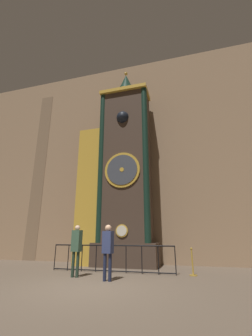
# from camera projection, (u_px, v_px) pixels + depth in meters

# --- Properties ---
(ground_plane) EXTENTS (28.00, 28.00, 0.00)m
(ground_plane) POSITION_uv_depth(u_px,v_px,m) (88.00, 288.00, 6.26)
(ground_plane) COLOR brown
(cathedral_back_wall) EXTENTS (24.00, 0.32, 12.52)m
(cathedral_back_wall) POSITION_uv_depth(u_px,v_px,m) (134.00, 153.00, 13.65)
(cathedral_back_wall) COLOR #997A5B
(cathedral_back_wall) RESTS_ON ground_plane
(clock_tower) EXTENTS (4.21, 1.80, 11.22)m
(clock_tower) POSITION_uv_depth(u_px,v_px,m) (118.00, 174.00, 12.22)
(clock_tower) COLOR #423328
(clock_tower) RESTS_ON ground_plane
(railing_fence) EXTENTS (5.19, 0.05, 1.05)m
(railing_fence) POSITION_uv_depth(u_px,v_px,m) (111.00, 257.00, 9.12)
(railing_fence) COLOR black
(railing_fence) RESTS_ON ground_plane
(visitor_near) EXTENTS (0.37, 0.27, 1.78)m
(visitor_near) POSITION_uv_depth(u_px,v_px,m) (76.00, 245.00, 8.20)
(visitor_near) COLOR #213427
(visitor_near) RESTS_ON ground_plane
(visitor_far) EXTENTS (0.38, 0.29, 1.76)m
(visitor_far) POSITION_uv_depth(u_px,v_px,m) (108.00, 246.00, 7.50)
(visitor_far) COLOR #1B213A
(visitor_far) RESTS_ON ground_plane
(stanchion_post) EXTENTS (0.28, 0.28, 0.98)m
(stanchion_post) POSITION_uv_depth(u_px,v_px,m) (193.00, 267.00, 8.29)
(stanchion_post) COLOR #B28E33
(stanchion_post) RESTS_ON ground_plane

